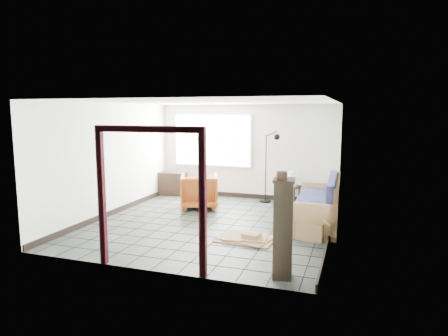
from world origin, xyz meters
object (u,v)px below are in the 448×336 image
(armchair, at_px, (199,189))
(side_table, at_px, (291,189))
(tall_shelf, at_px, (283,228))
(futon_sofa, at_px, (321,207))

(armchair, height_order, side_table, armchair)
(side_table, bearing_deg, tall_shelf, -82.07)
(futon_sofa, relative_size, armchair, 2.54)
(side_table, height_order, tall_shelf, tall_shelf)
(side_table, relative_size, tall_shelf, 0.37)
(armchair, bearing_deg, tall_shelf, 106.44)
(futon_sofa, relative_size, side_table, 4.36)
(futon_sofa, relative_size, tall_shelf, 1.62)
(tall_shelf, bearing_deg, side_table, 90.17)
(armchair, xyz_separation_m, side_table, (2.11, 1.15, -0.07))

